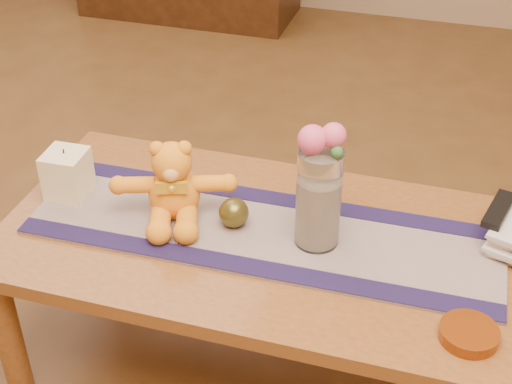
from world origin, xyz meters
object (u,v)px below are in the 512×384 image
(amber_dish, at_px, (469,334))
(book_bottom, at_px, (495,232))
(teddy_bear, at_px, (173,180))
(bronze_ball, at_px, (234,213))
(glass_vase, at_px, (319,198))
(tv_remote, at_px, (499,210))
(pillar_candle, at_px, (67,174))

(amber_dish, bearing_deg, book_bottom, 84.16)
(teddy_bear, height_order, bronze_ball, teddy_bear)
(glass_vase, distance_m, bronze_ball, 0.24)
(teddy_bear, xyz_separation_m, tv_remote, (0.80, 0.15, -0.03))
(bronze_ball, xyz_separation_m, amber_dish, (0.60, -0.23, -0.03))
(tv_remote, distance_m, amber_dish, 0.39)
(glass_vase, relative_size, bronze_ball, 3.36)
(bronze_ball, bearing_deg, pillar_candle, 179.21)
(book_bottom, distance_m, tv_remote, 0.08)
(glass_vase, distance_m, book_bottom, 0.47)
(pillar_candle, bearing_deg, amber_dish, -12.33)
(pillar_candle, xyz_separation_m, book_bottom, (1.11, 0.15, -0.06))
(pillar_candle, distance_m, amber_dish, 1.10)
(pillar_candle, distance_m, glass_vase, 0.69)
(pillar_candle, bearing_deg, teddy_bear, -0.19)
(glass_vase, bearing_deg, bronze_ball, 179.16)
(pillar_candle, bearing_deg, book_bottom, 7.91)
(pillar_candle, relative_size, amber_dish, 1.01)
(glass_vase, relative_size, amber_dish, 2.04)
(glass_vase, relative_size, tv_remote, 1.62)
(bronze_ball, relative_size, book_bottom, 0.35)
(book_bottom, bearing_deg, teddy_bear, -158.31)
(bronze_ball, bearing_deg, glass_vase, -0.84)
(teddy_bear, height_order, pillar_candle, teddy_bear)
(glass_vase, height_order, tv_remote, glass_vase)
(glass_vase, distance_m, tv_remote, 0.45)
(pillar_candle, xyz_separation_m, amber_dish, (1.07, -0.23, -0.06))
(pillar_candle, distance_m, book_bottom, 1.13)
(teddy_bear, relative_size, glass_vase, 1.17)
(amber_dish, bearing_deg, pillar_candle, 167.67)
(pillar_candle, height_order, amber_dish, pillar_candle)
(teddy_bear, xyz_separation_m, book_bottom, (0.81, 0.16, -0.10))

